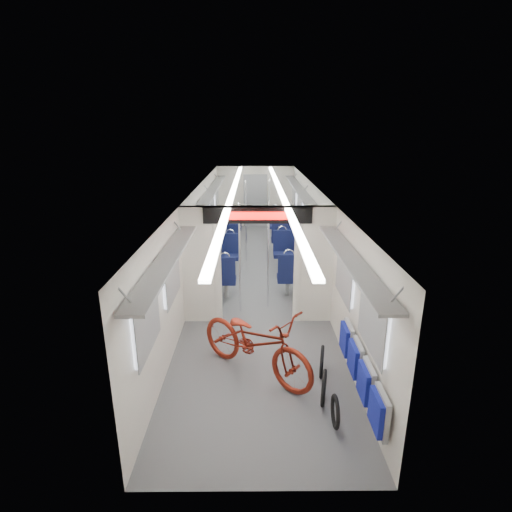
{
  "coord_description": "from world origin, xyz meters",
  "views": [
    {
      "loc": [
        -0.08,
        -9.26,
        3.68
      ],
      "look_at": [
        -0.03,
        -1.46,
        1.16
      ],
      "focal_mm": 28.0,
      "sensor_mm": 36.0,
      "label": 1
    }
  ],
  "objects_px": {
    "seat_bay_near_left": "(218,262)",
    "stanchion_far_right": "(268,219)",
    "bike_hoop_b": "(324,389)",
    "bike_hoop_a": "(335,413)",
    "stanchion_far_left": "(246,222)",
    "bicycle": "(256,341)",
    "seat_bay_far_right": "(284,228)",
    "flip_bench": "(360,370)",
    "seat_bay_near_right": "(294,259)",
    "stanchion_near_left": "(240,259)",
    "bike_hoop_c": "(322,363)",
    "seat_bay_far_left": "(227,230)",
    "stanchion_near_right": "(268,256)"
  },
  "relations": [
    {
      "from": "bike_hoop_a",
      "to": "bike_hoop_c",
      "type": "xyz_separation_m",
      "value": [
        0.0,
        1.08,
        0.04
      ]
    },
    {
      "from": "flip_bench",
      "to": "bike_hoop_b",
      "type": "distance_m",
      "value": 0.58
    },
    {
      "from": "flip_bench",
      "to": "stanchion_near_right",
      "type": "xyz_separation_m",
      "value": [
        -1.13,
        3.25,
        0.57
      ]
    },
    {
      "from": "flip_bench",
      "to": "bike_hoop_c",
      "type": "distance_m",
      "value": 0.88
    },
    {
      "from": "stanchion_near_left",
      "to": "stanchion_far_right",
      "type": "bearing_deg",
      "value": 78.98
    },
    {
      "from": "bike_hoop_c",
      "to": "seat_bay_far_right",
      "type": "distance_m",
      "value": 7.33
    },
    {
      "from": "bike_hoop_c",
      "to": "stanchion_near_left",
      "type": "relative_size",
      "value": 0.22
    },
    {
      "from": "bicycle",
      "to": "bike_hoop_c",
      "type": "distance_m",
      "value": 1.07
    },
    {
      "from": "bike_hoop_b",
      "to": "bike_hoop_a",
      "type": "bearing_deg",
      "value": -80.24
    },
    {
      "from": "bicycle",
      "to": "stanchion_far_left",
      "type": "xyz_separation_m",
      "value": [
        -0.23,
        5.55,
        0.59
      ]
    },
    {
      "from": "seat_bay_near_left",
      "to": "stanchion_far_left",
      "type": "xyz_separation_m",
      "value": [
        0.65,
        1.71,
        0.6
      ]
    },
    {
      "from": "seat_bay_far_left",
      "to": "seat_bay_near_right",
      "type": "bearing_deg",
      "value": -58.74
    },
    {
      "from": "bike_hoop_a",
      "to": "seat_bay_near_left",
      "type": "distance_m",
      "value": 5.37
    },
    {
      "from": "bicycle",
      "to": "stanchion_near_left",
      "type": "height_order",
      "value": "stanchion_near_left"
    },
    {
      "from": "seat_bay_far_right",
      "to": "stanchion_near_right",
      "type": "height_order",
      "value": "stanchion_near_right"
    },
    {
      "from": "bike_hoop_c",
      "to": "seat_bay_far_left",
      "type": "height_order",
      "value": "seat_bay_far_left"
    },
    {
      "from": "seat_bay_far_right",
      "to": "stanchion_near_right",
      "type": "relative_size",
      "value": 0.95
    },
    {
      "from": "bicycle",
      "to": "stanchion_far_left",
      "type": "bearing_deg",
      "value": 43.17
    },
    {
      "from": "bicycle",
      "to": "seat_bay_near_left",
      "type": "height_order",
      "value": "bicycle"
    },
    {
      "from": "bicycle",
      "to": "seat_bay_far_right",
      "type": "relative_size",
      "value": 0.98
    },
    {
      "from": "bike_hoop_b",
      "to": "seat_bay_near_left",
      "type": "relative_size",
      "value": 0.24
    },
    {
      "from": "bike_hoop_b",
      "to": "flip_bench",
      "type": "bearing_deg",
      "value": -7.68
    },
    {
      "from": "seat_bay_far_left",
      "to": "bike_hoop_c",
      "type": "bearing_deg",
      "value": -75.13
    },
    {
      "from": "seat_bay_near_right",
      "to": "stanchion_near_right",
      "type": "xyz_separation_m",
      "value": [
        -0.71,
        -1.54,
        0.58
      ]
    },
    {
      "from": "seat_bay_far_left",
      "to": "seat_bay_far_right",
      "type": "xyz_separation_m",
      "value": [
        1.87,
        0.16,
        0.03
      ]
    },
    {
      "from": "flip_bench",
      "to": "seat_bay_near_right",
      "type": "xyz_separation_m",
      "value": [
        -0.42,
        4.79,
        -0.01
      ]
    },
    {
      "from": "seat_bay_near_left",
      "to": "stanchion_near_right",
      "type": "xyz_separation_m",
      "value": [
        1.16,
        -1.38,
        0.6
      ]
    },
    {
      "from": "bike_hoop_b",
      "to": "stanchion_far_left",
      "type": "relative_size",
      "value": 0.22
    },
    {
      "from": "bike_hoop_b",
      "to": "seat_bay_near_left",
      "type": "height_order",
      "value": "seat_bay_near_left"
    },
    {
      "from": "seat_bay_near_left",
      "to": "seat_bay_near_right",
      "type": "relative_size",
      "value": 0.95
    },
    {
      "from": "bike_hoop_b",
      "to": "stanchion_near_right",
      "type": "relative_size",
      "value": 0.22
    },
    {
      "from": "bicycle",
      "to": "bike_hoop_a",
      "type": "relative_size",
      "value": 4.86
    },
    {
      "from": "stanchion_near_right",
      "to": "bicycle",
      "type": "bearing_deg",
      "value": -96.44
    },
    {
      "from": "seat_bay_near_left",
      "to": "stanchion_far_right",
      "type": "bearing_deg",
      "value": 57.82
    },
    {
      "from": "stanchion_far_left",
      "to": "seat_bay_far_left",
      "type": "bearing_deg",
      "value": 113.1
    },
    {
      "from": "flip_bench",
      "to": "seat_bay_near_right",
      "type": "relative_size",
      "value": 0.94
    },
    {
      "from": "bike_hoop_b",
      "to": "stanchion_near_left",
      "type": "relative_size",
      "value": 0.22
    },
    {
      "from": "seat_bay_near_left",
      "to": "stanchion_far_right",
      "type": "xyz_separation_m",
      "value": [
        1.29,
        2.06,
        0.6
      ]
    },
    {
      "from": "seat_bay_near_left",
      "to": "seat_bay_far_right",
      "type": "xyz_separation_m",
      "value": [
        1.87,
        3.39,
        0.01
      ]
    },
    {
      "from": "bike_hoop_b",
      "to": "stanchion_far_left",
      "type": "height_order",
      "value": "stanchion_far_left"
    },
    {
      "from": "stanchion_near_left",
      "to": "bike_hoop_c",
      "type": "bearing_deg",
      "value": -60.36
    },
    {
      "from": "stanchion_far_left",
      "to": "stanchion_far_right",
      "type": "distance_m",
      "value": 0.73
    },
    {
      "from": "stanchion_near_right",
      "to": "bike_hoop_c",
      "type": "bearing_deg",
      "value": -73.8
    },
    {
      "from": "seat_bay_far_left",
      "to": "stanchion_near_left",
      "type": "height_order",
      "value": "stanchion_near_left"
    },
    {
      "from": "flip_bench",
      "to": "bike_hoop_a",
      "type": "relative_size",
      "value": 4.76
    },
    {
      "from": "seat_bay_far_left",
      "to": "stanchion_far_right",
      "type": "bearing_deg",
      "value": -42.28
    },
    {
      "from": "flip_bench",
      "to": "seat_bay_far_right",
      "type": "xyz_separation_m",
      "value": [
        -0.42,
        8.02,
        -0.02
      ]
    },
    {
      "from": "bike_hoop_c",
      "to": "stanchion_far_right",
      "type": "height_order",
      "value": "stanchion_far_right"
    },
    {
      "from": "seat_bay_near_right",
      "to": "seat_bay_far_left",
      "type": "relative_size",
      "value": 1.14
    },
    {
      "from": "seat_bay_far_right",
      "to": "stanchion_near_right",
      "type": "bearing_deg",
      "value": -98.44
    }
  ]
}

